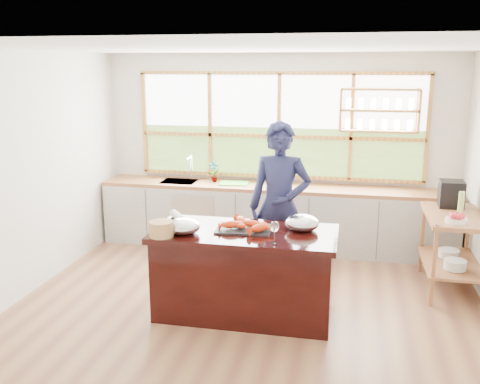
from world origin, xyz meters
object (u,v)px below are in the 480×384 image
(espresso_machine, at_px, (451,194))
(island, at_px, (245,273))
(cook, at_px, (280,207))
(wicker_basket, at_px, (161,229))

(espresso_machine, bearing_deg, island, -144.94)
(island, relative_size, espresso_machine, 5.92)
(cook, distance_m, wicker_basket, 1.50)
(island, height_order, espresso_machine, espresso_machine)
(espresso_machine, height_order, wicker_basket, espresso_machine)
(espresso_machine, bearing_deg, cook, -159.30)
(espresso_machine, relative_size, wicker_basket, 1.32)
(espresso_machine, distance_m, wicker_basket, 3.45)
(cook, height_order, wicker_basket, cook)
(cook, height_order, espresso_machine, cook)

